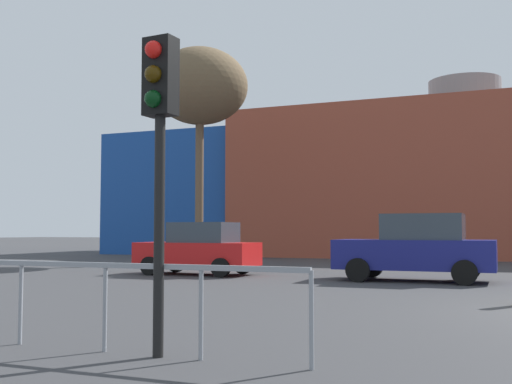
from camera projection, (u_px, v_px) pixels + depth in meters
building_backdrop at (466, 187)px, 35.15m from camera, size 41.47×12.96×10.00m
parked_car_0 at (199, 249)px, 19.87m from camera, size 3.86×1.90×1.67m
parked_car_1 at (417, 248)px, 17.31m from camera, size 4.32×2.12×1.87m
traffic_light_near_left at (159, 120)px, 7.01m from camera, size 0.38×0.37×3.61m
bare_tree_2 at (200, 88)px, 27.11m from camera, size 4.21×4.21×9.42m
pedestrian_railing at (62, 281)px, 7.47m from camera, size 6.32×0.06×1.03m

